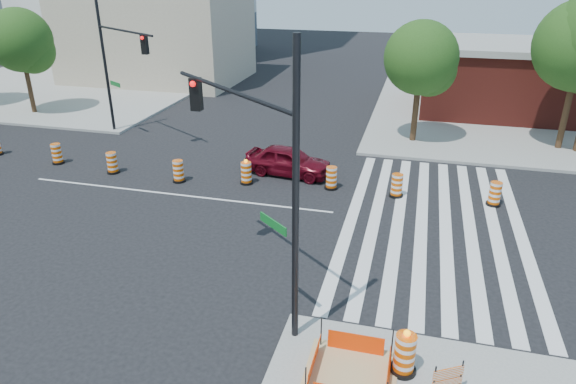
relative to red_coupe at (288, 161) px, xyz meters
name	(u,v)px	position (x,y,z in m)	size (l,w,h in m)	color
ground	(175,195)	(-4.20, -3.52, -0.70)	(120.00, 120.00, 0.00)	black
sidewalk_ne	(543,114)	(13.80, 14.48, -0.62)	(22.00, 22.00, 0.15)	gray
sidewalk_nw	(73,84)	(-22.20, 14.48, -0.62)	(22.00, 22.00, 0.15)	gray
crosswalk_east	(433,224)	(6.75, -3.52, -0.69)	(6.75, 13.50, 0.01)	silver
lane_centerline	(175,194)	(-4.20, -3.52, -0.69)	(14.00, 0.12, 0.01)	silver
excavation_pit	(350,375)	(4.80, -12.52, -0.48)	(2.20, 2.20, 0.90)	tan
brick_storefront	(550,80)	(13.80, 14.48, 1.62)	(16.50, 8.50, 4.60)	maroon
beige_midrise	(156,19)	(-16.20, 18.48, 4.30)	(14.00, 10.00, 10.00)	tan
red_coupe	(288,161)	(0.00, 0.00, 0.00)	(1.65, 4.10, 1.40)	#580714
signal_pole_se	(258,155)	(1.87, -10.30, 4.10)	(4.64, 3.86, 7.81)	black
signal_pole_nw	(116,55)	(-10.48, 3.13, 3.99)	(4.97, 3.17, 7.63)	black
pit_drum	(405,355)	(6.02, -12.01, -0.03)	(0.64, 0.64, 1.25)	black
barricade	(448,378)	(7.01, -12.49, -0.05)	(0.69, 0.41, 0.91)	#E15404
tree_north_b	(22,44)	(-19.12, 6.14, 3.86)	(4.00, 4.00, 6.79)	#382314
tree_north_c	(421,62)	(5.61, 6.46, 3.76)	(3.91, 3.91, 6.64)	#382314
median_drum_1	(57,154)	(-11.63, -1.50, -0.22)	(0.60, 0.60, 1.02)	black
median_drum_2	(112,163)	(-8.23, -1.93, -0.22)	(0.60, 0.60, 1.02)	black
median_drum_3	(178,172)	(-4.68, -2.12, -0.22)	(0.60, 0.60, 1.02)	black
median_drum_4	(246,173)	(-1.58, -1.55, -0.21)	(0.60, 0.60, 1.18)	black
median_drum_5	(331,179)	(2.28, -1.14, -0.22)	(0.60, 0.60, 1.02)	black
median_drum_6	(397,186)	(5.16, -1.26, -0.22)	(0.60, 0.60, 1.02)	black
median_drum_7	(495,195)	(9.16, -1.13, -0.22)	(0.60, 0.60, 1.02)	black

